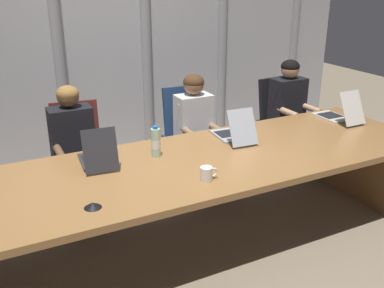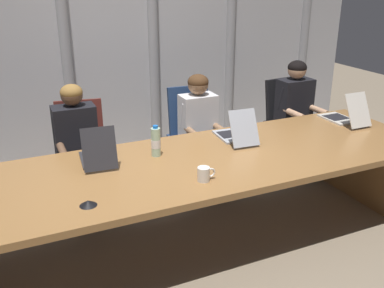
{
  "view_description": "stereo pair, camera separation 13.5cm",
  "coord_description": "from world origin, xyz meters",
  "px_view_note": "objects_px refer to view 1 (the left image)",
  "views": [
    {
      "loc": [
        -1.3,
        -2.72,
        2.06
      ],
      "look_at": [
        0.13,
        0.1,
        0.82
      ],
      "focal_mm": 40.98,
      "sensor_mm": 36.0,
      "label": 1
    },
    {
      "loc": [
        -1.18,
        -2.78,
        2.06
      ],
      "look_at": [
        0.13,
        0.1,
        0.82
      ],
      "focal_mm": 40.98,
      "sensor_mm": 36.0,
      "label": 2
    }
  ],
  "objects_px": {
    "person_left_mid": "(75,145)",
    "person_right_mid": "(292,107)",
    "water_bottle_primary": "(156,143)",
    "office_chair_left_mid": "(80,168)",
    "laptop_center": "(233,133)",
    "laptop_left_mid": "(98,157)",
    "office_chair_center": "(190,147)",
    "person_center": "(198,125)",
    "office_chair_right_mid": "(283,131)",
    "laptop_right_mid": "(338,114)",
    "coffee_mug_near": "(207,174)",
    "conference_mic_left_side": "(93,205)"
  },
  "relations": [
    {
      "from": "laptop_right_mid",
      "to": "office_chair_right_mid",
      "type": "bearing_deg",
      "value": 1.01
    },
    {
      "from": "office_chair_center",
      "to": "person_center",
      "type": "relative_size",
      "value": 0.85
    },
    {
      "from": "laptop_center",
      "to": "water_bottle_primary",
      "type": "distance_m",
      "value": 0.74
    },
    {
      "from": "person_left_mid",
      "to": "person_center",
      "type": "bearing_deg",
      "value": 90.66
    },
    {
      "from": "office_chair_left_mid",
      "to": "water_bottle_primary",
      "type": "height_order",
      "value": "water_bottle_primary"
    },
    {
      "from": "laptop_center",
      "to": "office_chair_center",
      "type": "distance_m",
      "value": 0.89
    },
    {
      "from": "office_chair_right_mid",
      "to": "water_bottle_primary",
      "type": "xyz_separation_m",
      "value": [
        -1.92,
        -0.84,
        0.48
      ]
    },
    {
      "from": "person_center",
      "to": "person_right_mid",
      "type": "height_order",
      "value": "person_right_mid"
    },
    {
      "from": "laptop_right_mid",
      "to": "person_center",
      "type": "bearing_deg",
      "value": 62.37
    },
    {
      "from": "person_left_mid",
      "to": "person_right_mid",
      "type": "xyz_separation_m",
      "value": [
        2.38,
        0.0,
        0.02
      ]
    },
    {
      "from": "person_left_mid",
      "to": "person_center",
      "type": "height_order",
      "value": "person_left_mid"
    },
    {
      "from": "office_chair_center",
      "to": "person_right_mid",
      "type": "height_order",
      "value": "person_right_mid"
    },
    {
      "from": "laptop_left_mid",
      "to": "office_chair_center",
      "type": "relative_size",
      "value": 0.45
    },
    {
      "from": "office_chair_right_mid",
      "to": "coffee_mug_near",
      "type": "relative_size",
      "value": 7.16
    },
    {
      "from": "laptop_center",
      "to": "conference_mic_left_side",
      "type": "height_order",
      "value": "laptop_center"
    },
    {
      "from": "laptop_right_mid",
      "to": "coffee_mug_near",
      "type": "relative_size",
      "value": 3.72
    },
    {
      "from": "office_chair_left_mid",
      "to": "person_left_mid",
      "type": "distance_m",
      "value": 0.35
    },
    {
      "from": "office_chair_center",
      "to": "office_chair_left_mid",
      "type": "bearing_deg",
      "value": -85.27
    },
    {
      "from": "office_chair_left_mid",
      "to": "office_chair_right_mid",
      "type": "xyz_separation_m",
      "value": [
        2.35,
        -0.0,
        -0.0
      ]
    },
    {
      "from": "person_right_mid",
      "to": "water_bottle_primary",
      "type": "distance_m",
      "value": 2.02
    },
    {
      "from": "person_left_mid",
      "to": "person_right_mid",
      "type": "height_order",
      "value": "person_right_mid"
    },
    {
      "from": "office_chair_right_mid",
      "to": "conference_mic_left_side",
      "type": "distance_m",
      "value": 2.96
    },
    {
      "from": "laptop_right_mid",
      "to": "office_chair_left_mid",
      "type": "distance_m",
      "value": 2.52
    },
    {
      "from": "office_chair_left_mid",
      "to": "person_right_mid",
      "type": "distance_m",
      "value": 2.35
    },
    {
      "from": "office_chair_left_mid",
      "to": "person_left_mid",
      "type": "height_order",
      "value": "person_left_mid"
    },
    {
      "from": "person_center",
      "to": "person_left_mid",
      "type": "bearing_deg",
      "value": -89.39
    },
    {
      "from": "laptop_center",
      "to": "person_right_mid",
      "type": "height_order",
      "value": "person_right_mid"
    },
    {
      "from": "office_chair_left_mid",
      "to": "office_chair_right_mid",
      "type": "bearing_deg",
      "value": 99.73
    },
    {
      "from": "person_center",
      "to": "office_chair_right_mid",
      "type": "bearing_deg",
      "value": 98.5
    },
    {
      "from": "office_chair_right_mid",
      "to": "person_left_mid",
      "type": "height_order",
      "value": "person_left_mid"
    },
    {
      "from": "office_chair_right_mid",
      "to": "person_center",
      "type": "xyz_separation_m",
      "value": [
        -1.2,
        -0.16,
        0.3
      ]
    },
    {
      "from": "office_chair_left_mid",
      "to": "office_chair_center",
      "type": "height_order",
      "value": "office_chair_center"
    },
    {
      "from": "office_chair_right_mid",
      "to": "conference_mic_left_side",
      "type": "xyz_separation_m",
      "value": [
        -2.57,
        -1.42,
        0.38
      ]
    },
    {
      "from": "office_chair_left_mid",
      "to": "person_right_mid",
      "type": "height_order",
      "value": "person_right_mid"
    },
    {
      "from": "laptop_center",
      "to": "office_chair_center",
      "type": "height_order",
      "value": "laptop_center"
    },
    {
      "from": "laptop_left_mid",
      "to": "person_left_mid",
      "type": "relative_size",
      "value": 0.37
    },
    {
      "from": "laptop_right_mid",
      "to": "water_bottle_primary",
      "type": "relative_size",
      "value": 1.98
    },
    {
      "from": "coffee_mug_near",
      "to": "laptop_right_mid",
      "type": "bearing_deg",
      "value": 18.55
    },
    {
      "from": "laptop_center",
      "to": "laptop_right_mid",
      "type": "xyz_separation_m",
      "value": [
        1.19,
        -0.01,
        0.0
      ]
    },
    {
      "from": "laptop_left_mid",
      "to": "coffee_mug_near",
      "type": "distance_m",
      "value": 0.84
    },
    {
      "from": "laptop_center",
      "to": "person_left_mid",
      "type": "height_order",
      "value": "person_left_mid"
    },
    {
      "from": "laptop_right_mid",
      "to": "water_bottle_primary",
      "type": "bearing_deg",
      "value": 91.51
    },
    {
      "from": "office_chair_left_mid",
      "to": "office_chair_right_mid",
      "type": "relative_size",
      "value": 1.01
    },
    {
      "from": "laptop_left_mid",
      "to": "conference_mic_left_side",
      "type": "relative_size",
      "value": 3.98
    },
    {
      "from": "coffee_mug_near",
      "to": "laptop_left_mid",
      "type": "bearing_deg",
      "value": 134.83
    },
    {
      "from": "laptop_right_mid",
      "to": "person_left_mid",
      "type": "distance_m",
      "value": 2.5
    },
    {
      "from": "water_bottle_primary",
      "to": "coffee_mug_near",
      "type": "bearing_deg",
      "value": -75.15
    },
    {
      "from": "coffee_mug_near",
      "to": "office_chair_center",
      "type": "bearing_deg",
      "value": 67.97
    },
    {
      "from": "office_chair_right_mid",
      "to": "office_chair_left_mid",
      "type": "bearing_deg",
      "value": -96.34
    },
    {
      "from": "laptop_left_mid",
      "to": "laptop_center",
      "type": "bearing_deg",
      "value": -84.27
    }
  ]
}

